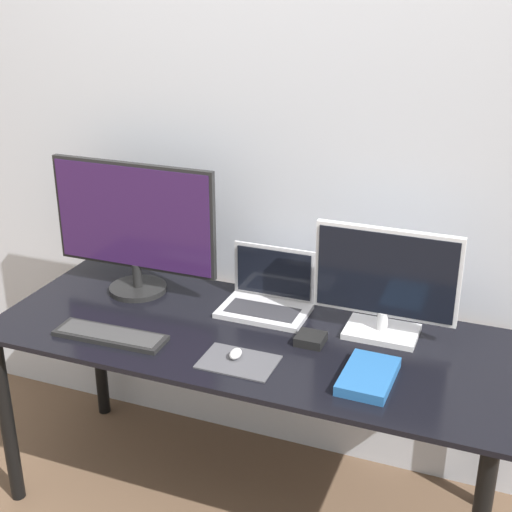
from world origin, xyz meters
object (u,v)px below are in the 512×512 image
monitor_left (134,225)px  monitor_right (385,283)px  mouse (236,354)px  power_brick (311,339)px  book (368,376)px  laptop (268,295)px  keyboard (110,335)px

monitor_left → monitor_right: 0.94m
mouse → power_brick: size_ratio=0.63×
mouse → power_brick: 0.26m
book → laptop: bearing=142.8°
monitor_left → laptop: (0.51, 0.04, -0.21)m
monitor_left → monitor_right: monitor_left is taller
monitor_left → mouse: 0.68m
monitor_right → keyboard: bearing=-157.0°
monitor_right → mouse: size_ratio=8.29×
power_brick → monitor_left: bearing=168.7°
monitor_left → keyboard: size_ratio=1.67×
laptop → monitor_left: bearing=-175.5°
monitor_left → power_brick: size_ratio=7.07×
laptop → book: laptop is taller
monitor_right → power_brick: (-0.20, -0.15, -0.17)m
monitor_left → power_brick: bearing=-11.3°
monitor_right → keyboard: (-0.83, -0.35, -0.18)m
power_brick → keyboard: bearing=-161.7°
keyboard → book: book is taller
laptop → power_brick: (0.22, -0.19, -0.04)m
laptop → power_brick: 0.29m
monitor_right → mouse: (-0.39, -0.33, -0.17)m
keyboard → power_brick: power_brick is taller
mouse → laptop: bearing=94.8°
monitor_left → laptop: monitor_left is taller
monitor_left → mouse: monitor_left is taller
keyboard → mouse: (0.44, 0.03, 0.01)m
monitor_right → mouse: bearing=-140.1°
monitor_right → laptop: monitor_right is taller
monitor_right → keyboard: size_ratio=1.23×
keyboard → power_brick: size_ratio=4.23×
mouse → power_brick: bearing=44.1°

